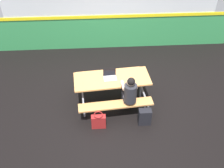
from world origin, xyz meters
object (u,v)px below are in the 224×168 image
Objects in this scene: laptop_silver at (110,76)px; backpack_dark at (145,117)px; tote_bag_bright at (99,121)px; student_nearer at (130,92)px; picnic_table_main at (112,83)px.

laptop_silver is 1.32m from backpack_dark.
laptop_silver is 1.17m from tote_bag_bright.
student_nearer is 1.00m from tote_bag_bright.
laptop_silver is at bearing 130.86° from backpack_dark.
picnic_table_main is at bearing 67.87° from tote_bag_bright.
laptop_silver is (-0.05, 0.03, 0.21)m from picnic_table_main.
laptop_silver is 0.77× the size of backpack_dark.
tote_bag_bright is at bearing -108.66° from laptop_silver.
picnic_table_main is 1.62× the size of student_nearer.
student_nearer is at bearing -53.73° from picnic_table_main.
student_nearer reaches higher than tote_bag_bright.
backpack_dark is 1.02× the size of tote_bag_bright.
picnic_table_main is at bearing 129.94° from backpack_dark.
picnic_table_main is 0.22m from laptop_silver.
picnic_table_main is 0.66m from student_nearer.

